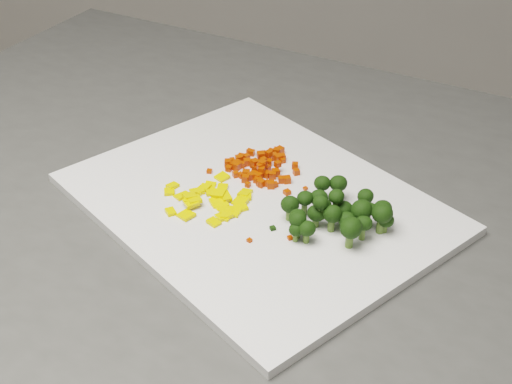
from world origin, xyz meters
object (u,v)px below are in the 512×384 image
(cutting_board, at_px, (256,203))
(carrot_pile, at_px, (263,159))
(pepper_pile, at_px, (208,196))
(broccoli_pile, at_px, (336,208))

(cutting_board, bearing_deg, carrot_pile, 98.40)
(pepper_pile, bearing_deg, broccoli_pile, -2.61)
(carrot_pile, height_order, broccoli_pile, broccoli_pile)
(broccoli_pile, bearing_deg, pepper_pile, 177.39)
(carrot_pile, xyz_separation_m, broccoli_pile, (0.11, -0.09, 0.01))
(cutting_board, xyz_separation_m, carrot_pile, (-0.01, 0.07, 0.02))
(cutting_board, relative_size, broccoli_pile, 3.75)
(cutting_board, bearing_deg, broccoli_pile, -15.44)
(carrot_pile, xyz_separation_m, pepper_pile, (-0.04, -0.09, -0.01))
(carrot_pile, relative_size, pepper_pile, 0.86)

